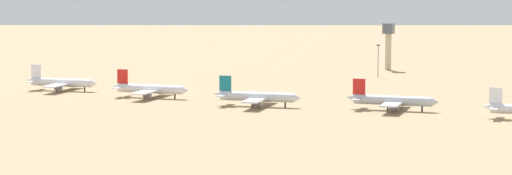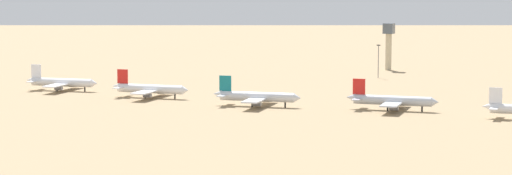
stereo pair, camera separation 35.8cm
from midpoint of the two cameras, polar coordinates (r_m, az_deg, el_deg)
ground at (r=351.06m, az=0.28°, el=-1.05°), size 4000.00×4000.00×0.00m
parked_jet_white_0 at (r=403.98m, az=-11.73°, el=0.31°), size 33.12×28.19×10.96m
parked_jet_red_1 at (r=373.63m, az=-6.46°, el=-0.08°), size 33.45×28.29×11.04m
parked_jet_teal_2 at (r=345.58m, az=0.04°, el=-0.56°), size 33.76×28.73×11.17m
parked_jet_red_3 at (r=338.27m, az=8.27°, el=-0.79°), size 33.52×28.39×11.07m
control_tower at (r=493.48m, az=8.09°, el=2.76°), size 5.20×5.20×24.41m
light_pole_east at (r=452.71m, az=7.47°, el=1.74°), size 1.80×0.50×15.97m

